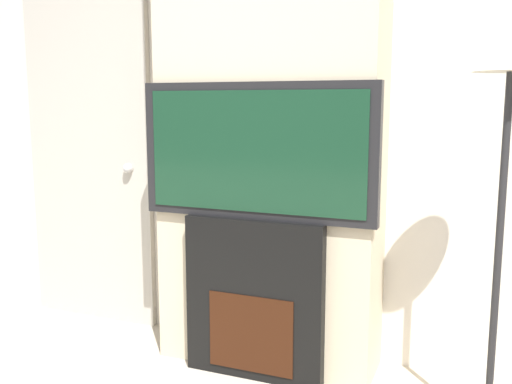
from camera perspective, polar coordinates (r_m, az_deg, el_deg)
name	(u,v)px	position (r m, az deg, el deg)	size (l,w,h in m)	color
wall_back	(285,106)	(3.11, 2.88, 8.56)	(6.00, 0.06, 2.70)	silver
chimney_breast	(270,107)	(2.90, 1.43, 8.54)	(1.13, 0.38, 2.70)	beige
fireplace	(256,298)	(2.89, -0.01, -10.60)	(0.71, 0.15, 0.81)	black
television	(256,151)	(2.74, -0.03, 4.08)	(1.19, 0.07, 0.66)	black
floor_lamp	(504,170)	(2.42, 23.56, 2.02)	(0.33, 0.33, 1.59)	#262628
entry_door	(90,159)	(3.70, -16.30, 3.20)	(0.88, 0.09, 2.05)	#BCB7AD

